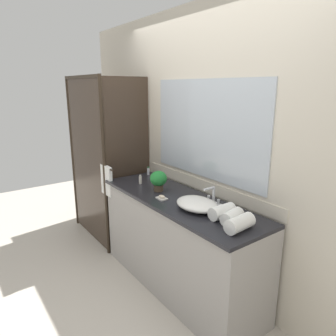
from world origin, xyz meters
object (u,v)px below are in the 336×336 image
potted_plant (158,180)px  rolled_towel_far_edge (222,212)px  soap_dish (162,197)px  amenity_bottle_lotion (148,171)px  sink_basin (197,204)px  faucet (213,198)px  rolled_towel_middle (232,217)px  rolled_towel_near_edge (240,223)px  amenity_bottle_shampoo (140,180)px

potted_plant → rolled_towel_far_edge: (0.81, 0.03, -0.06)m
soap_dish → rolled_towel_far_edge: 0.63m
amenity_bottle_lotion → sink_basin: bearing=-11.6°
amenity_bottle_lotion → faucet: bearing=-2.4°
amenity_bottle_lotion → soap_dish: bearing=-24.0°
sink_basin → rolled_towel_middle: size_ratio=2.08×
rolled_towel_near_edge → rolled_towel_far_edge: (-0.22, 0.05, -0.00)m
potted_plant → soap_dish: bearing=-27.0°
amenity_bottle_shampoo → rolled_towel_far_edge: (1.11, 0.06, 0.01)m
amenity_bottle_lotion → rolled_towel_middle: (1.46, -0.20, 0.01)m
rolled_towel_near_edge → rolled_towel_middle: size_ratio=1.24×
soap_dish → rolled_towel_near_edge: bearing=5.7°
amenity_bottle_shampoo → rolled_towel_near_edge: size_ratio=0.41×
soap_dish → rolled_towel_middle: size_ratio=0.54×
rolled_towel_near_edge → rolled_towel_far_edge: 0.23m
potted_plant → rolled_towel_far_edge: potted_plant is taller
faucet → amenity_bottle_shampoo: bearing=-166.5°
amenity_bottle_lotion → amenity_bottle_shampoo: size_ratio=1.00×
sink_basin → rolled_towel_far_edge: (0.25, 0.03, 0.01)m
sink_basin → amenity_bottle_shampoo: amenity_bottle_shampoo is taller
amenity_bottle_shampoo → soap_dish: bearing=-8.8°
sink_basin → potted_plant: bearing=-180.0°
sink_basin → amenity_bottle_shampoo: 0.85m
potted_plant → amenity_bottle_lotion: (-0.54, 0.23, -0.07)m
amenity_bottle_shampoo → rolled_towel_middle: rolled_towel_middle is taller
potted_plant → sink_basin: bearing=0.0°
rolled_towel_far_edge → rolled_towel_near_edge: bearing=-13.7°
soap_dish → potted_plant: bearing=153.0°
amenity_bottle_lotion → potted_plant: bearing=-22.8°
rolled_towel_middle → amenity_bottle_shampoo: bearing=-177.7°
rolled_towel_middle → rolled_towel_far_edge: rolled_towel_far_edge is taller
amenity_bottle_shampoo → rolled_towel_near_edge: rolled_towel_near_edge is taller
amenity_bottle_shampoo → sink_basin: bearing=1.7°
faucet → rolled_towel_far_edge: faucet is taller
faucet → rolled_towel_near_edge: (0.47, -0.20, 0.00)m
sink_basin → faucet: bearing=90.0°
potted_plant → rolled_towel_near_edge: 1.03m
rolled_towel_near_edge → rolled_towel_far_edge: size_ratio=1.10×
potted_plant → soap_dish: size_ratio=1.98×
rolled_towel_middle → rolled_towel_far_edge: (-0.11, 0.01, 0.00)m
sink_basin → soap_dish: (-0.36, -0.10, -0.03)m
sink_basin → amenity_bottle_shampoo: bearing=-178.3°
amenity_bottle_lotion → rolled_towel_near_edge: (1.57, -0.25, 0.01)m
amenity_bottle_lotion → rolled_towel_near_edge: rolled_towel_near_edge is taller
potted_plant → amenity_bottle_lotion: potted_plant is taller
amenity_bottle_lotion → rolled_towel_far_edge: 1.36m
rolled_towel_far_edge → amenity_bottle_shampoo: bearing=-176.9°
rolled_towel_middle → amenity_bottle_lotion: bearing=172.1°
potted_plant → rolled_towel_near_edge: (1.03, -0.02, -0.06)m
sink_basin → soap_dish: 0.37m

